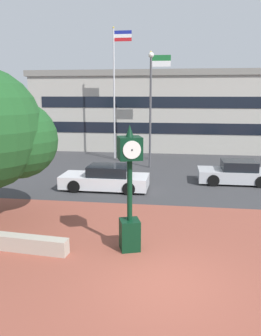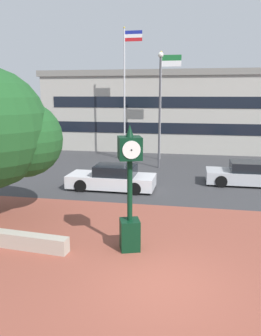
{
  "view_description": "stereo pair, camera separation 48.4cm",
  "coord_description": "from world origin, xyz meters",
  "px_view_note": "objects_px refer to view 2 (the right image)",
  "views": [
    {
      "loc": [
        0.25,
        -8.11,
        4.87
      ],
      "look_at": [
        -1.13,
        1.79,
        2.69
      ],
      "focal_mm": 36.16,
      "sensor_mm": 36.0,
      "label": 1
    },
    {
      "loc": [
        0.73,
        -8.03,
        4.87
      ],
      "look_at": [
        -1.13,
        1.79,
        2.69
      ],
      "focal_mm": 36.16,
      "sensor_mm": 36.0,
      "label": 2
    }
  ],
  "objects_px": {
    "street_clock": "(130,192)",
    "car_street_far": "(112,178)",
    "civic_building": "(183,109)",
    "flagpole_primary": "(126,87)",
    "street_lamp_post": "(160,100)",
    "car_street_distant": "(244,174)",
    "flagpole_secondary": "(162,98)"
  },
  "relations": [
    {
      "from": "car_street_distant",
      "to": "street_lamp_post",
      "type": "xyz_separation_m",
      "value": [
        -5.08,
        3.47,
        3.94
      ]
    },
    {
      "from": "street_lamp_post",
      "to": "car_street_distant",
      "type": "bearing_deg",
      "value": -34.3
    },
    {
      "from": "car_street_far",
      "to": "street_clock",
      "type": "bearing_deg",
      "value": -161.27
    },
    {
      "from": "flagpole_primary",
      "to": "flagpole_secondary",
      "type": "xyz_separation_m",
      "value": [
        2.76,
        0.0,
        -0.82
      ]
    },
    {
      "from": "flagpole_secondary",
      "to": "street_lamp_post",
      "type": "distance_m",
      "value": 3.03
    },
    {
      "from": "civic_building",
      "to": "street_lamp_post",
      "type": "xyz_separation_m",
      "value": [
        -1.04,
        -12.76,
        1.08
      ]
    },
    {
      "from": "flagpole_primary",
      "to": "street_lamp_post",
      "type": "distance_m",
      "value": 4.28
    },
    {
      "from": "street_clock",
      "to": "car_street_distant",
      "type": "height_order",
      "value": "street_clock"
    },
    {
      "from": "car_street_distant",
      "to": "street_lamp_post",
      "type": "distance_m",
      "value": 7.3
    },
    {
      "from": "flagpole_primary",
      "to": "street_lamp_post",
      "type": "height_order",
      "value": "flagpole_primary"
    },
    {
      "from": "car_street_distant",
      "to": "flagpole_secondary",
      "type": "relative_size",
      "value": 0.51
    },
    {
      "from": "street_clock",
      "to": "civic_building",
      "type": "bearing_deg",
      "value": 69.63
    },
    {
      "from": "street_lamp_post",
      "to": "civic_building",
      "type": "bearing_deg",
      "value": 85.33
    },
    {
      "from": "street_clock",
      "to": "car_street_far",
      "type": "xyz_separation_m",
      "value": [
        -2.22,
        6.78,
        -1.34
      ]
    },
    {
      "from": "car_street_far",
      "to": "car_street_distant",
      "type": "distance_m",
      "value": 7.27
    },
    {
      "from": "car_street_distant",
      "to": "flagpole_secondary",
      "type": "bearing_deg",
      "value": 38.39
    },
    {
      "from": "street_clock",
      "to": "flagpole_secondary",
      "type": "distance_m",
      "value": 15.75
    },
    {
      "from": "car_street_far",
      "to": "flagpole_primary",
      "type": "distance_m",
      "value": 10.04
    },
    {
      "from": "civic_building",
      "to": "street_lamp_post",
      "type": "height_order",
      "value": "street_lamp_post"
    },
    {
      "from": "flagpole_secondary",
      "to": "civic_building",
      "type": "relative_size",
      "value": 0.32
    },
    {
      "from": "street_clock",
      "to": "flagpole_secondary",
      "type": "xyz_separation_m",
      "value": [
        -0.51,
        15.51,
        2.69
      ]
    },
    {
      "from": "street_clock",
      "to": "flagpole_secondary",
      "type": "height_order",
      "value": "flagpole_secondary"
    },
    {
      "from": "flagpole_primary",
      "to": "flagpole_secondary",
      "type": "distance_m",
      "value": 2.88
    },
    {
      "from": "street_clock",
      "to": "car_street_distant",
      "type": "bearing_deg",
      "value": 43.62
    },
    {
      "from": "civic_building",
      "to": "street_clock",
      "type": "bearing_deg",
      "value": -91.48
    },
    {
      "from": "street_clock",
      "to": "street_lamp_post",
      "type": "bearing_deg",
      "value": 72.89
    },
    {
      "from": "flagpole_primary",
      "to": "street_lamp_post",
      "type": "bearing_deg",
      "value": -46.34
    },
    {
      "from": "street_clock",
      "to": "car_street_far",
      "type": "relative_size",
      "value": 0.88
    },
    {
      "from": "car_street_far",
      "to": "street_lamp_post",
      "type": "xyz_separation_m",
      "value": [
        1.83,
        5.71,
        3.94
      ]
    },
    {
      "from": "flagpole_primary",
      "to": "civic_building",
      "type": "distance_m",
      "value": 10.68
    },
    {
      "from": "civic_building",
      "to": "car_street_distant",
      "type": "bearing_deg",
      "value": -76.01
    },
    {
      "from": "flagpole_secondary",
      "to": "car_street_distant",
      "type": "bearing_deg",
      "value": -51.26
    }
  ]
}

